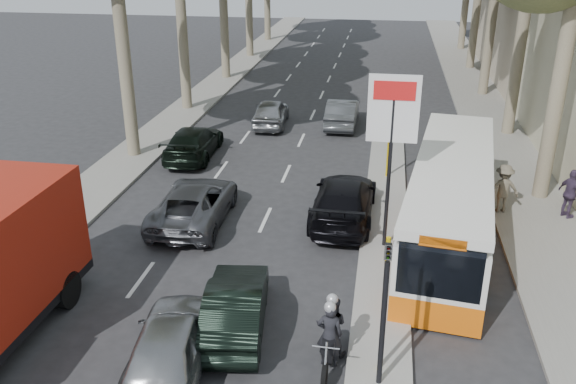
# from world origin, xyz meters

# --- Properties ---
(ground) EXTENTS (120.00, 120.00, 0.00)m
(ground) POSITION_xyz_m (0.00, 0.00, 0.00)
(ground) COLOR #28282B
(ground) RESTS_ON ground
(sidewalk_right) EXTENTS (3.20, 70.00, 0.12)m
(sidewalk_right) POSITION_xyz_m (8.60, 25.00, 0.06)
(sidewalk_right) COLOR gray
(sidewalk_right) RESTS_ON ground
(median_left) EXTENTS (2.40, 64.00, 0.12)m
(median_left) POSITION_xyz_m (-8.00, 28.00, 0.06)
(median_left) COLOR gray
(median_left) RESTS_ON ground
(traffic_island) EXTENTS (1.50, 26.00, 0.16)m
(traffic_island) POSITION_xyz_m (3.25, 11.00, 0.08)
(traffic_island) COLOR gray
(traffic_island) RESTS_ON ground
(billboard) EXTENTS (1.50, 12.10, 5.60)m
(billboard) POSITION_xyz_m (3.25, 5.00, 3.70)
(billboard) COLOR yellow
(billboard) RESTS_ON ground
(traffic_light_island) EXTENTS (0.16, 0.41, 3.60)m
(traffic_light_island) POSITION_xyz_m (3.25, -1.50, 2.49)
(traffic_light_island) COLOR black
(traffic_light_island) RESTS_ON ground
(silver_hatchback) EXTENTS (2.21, 4.40, 1.44)m
(silver_hatchback) POSITION_xyz_m (-1.47, -1.63, 0.72)
(silver_hatchback) COLOR gray
(silver_hatchback) RESTS_ON ground
(dark_hatchback) EXTENTS (1.96, 4.24, 1.35)m
(dark_hatchback) POSITION_xyz_m (-0.38, 0.13, 0.67)
(dark_hatchback) COLOR black
(dark_hatchback) RESTS_ON ground
(queue_car_a) EXTENTS (2.43, 5.03, 1.38)m
(queue_car_a) POSITION_xyz_m (-3.29, 6.00, 0.69)
(queue_car_a) COLOR #4F5157
(queue_car_a) RESTS_ON ground
(queue_car_b) EXTENTS (2.19, 5.17, 1.49)m
(queue_car_b) POSITION_xyz_m (1.80, 7.00, 0.74)
(queue_car_b) COLOR black
(queue_car_b) RESTS_ON ground
(queue_car_c) EXTENTS (1.87, 4.18, 1.39)m
(queue_car_c) POSITION_xyz_m (-2.82, 17.65, 0.70)
(queue_car_c) COLOR #999CA1
(queue_car_c) RESTS_ON ground
(queue_car_d) EXTENTS (1.51, 4.30, 1.42)m
(queue_car_d) POSITION_xyz_m (0.85, 18.15, 0.71)
(queue_car_d) COLOR #4C5054
(queue_car_d) RESTS_ON ground
(queue_car_e) EXTENTS (2.12, 4.80, 1.37)m
(queue_car_e) POSITION_xyz_m (-5.32, 12.37, 0.69)
(queue_car_e) COLOR black
(queue_car_e) RESTS_ON ground
(city_bus) EXTENTS (3.70, 10.84, 2.80)m
(city_bus) POSITION_xyz_m (5.25, 5.95, 1.47)
(city_bus) COLOR orange
(city_bus) RESTS_ON ground
(motorcycle) EXTENTS (0.76, 2.08, 1.77)m
(motorcycle) POSITION_xyz_m (2.09, -0.74, 0.81)
(motorcycle) COLOR black
(motorcycle) RESTS_ON ground
(pedestrian_near) EXTENTS (0.97, 1.14, 1.76)m
(pedestrian_near) POSITION_xyz_m (9.52, 8.19, 1.00)
(pedestrian_near) COLOR #453651
(pedestrian_near) RESTS_ON sidewalk_right
(pedestrian_far) EXTENTS (1.19, 0.63, 1.76)m
(pedestrian_far) POSITION_xyz_m (7.30, 8.31, 1.00)
(pedestrian_far) COLOR #645B4B
(pedestrian_far) RESTS_ON sidewalk_right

